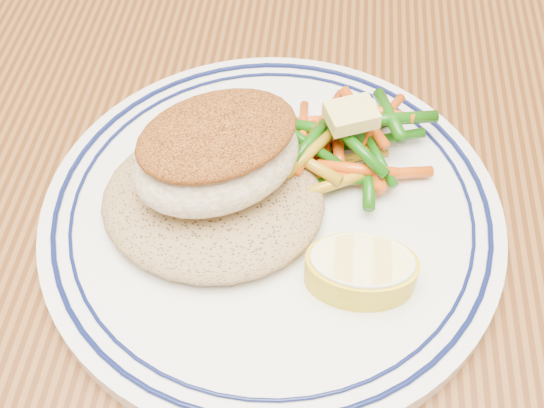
{
  "coord_description": "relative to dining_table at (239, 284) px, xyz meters",
  "views": [
    {
      "loc": [
        0.05,
        -0.25,
        1.08
      ],
      "look_at": [
        0.03,
        -0.01,
        0.77
      ],
      "focal_mm": 45.0,
      "sensor_mm": 36.0,
      "label": 1
    }
  ],
  "objects": [
    {
      "name": "dining_table",
      "position": [
        0.0,
        0.0,
        0.0
      ],
      "size": [
        1.5,
        0.9,
        0.75
      ],
      "color": "#4B270F",
      "rests_on": "ground"
    },
    {
      "name": "plate",
      "position": [
        0.03,
        -0.01,
        0.11
      ],
      "size": [
        0.27,
        0.27,
        0.02
      ],
      "color": "silver",
      "rests_on": "dining_table"
    },
    {
      "name": "rice_pilaf",
      "position": [
        -0.01,
        -0.02,
        0.12
      ],
      "size": [
        0.13,
        0.11,
        0.02
      ],
      "primitive_type": "ellipsoid",
      "color": "olive",
      "rests_on": "plate"
    },
    {
      "name": "fish_fillet",
      "position": [
        -0.0,
        -0.01,
        0.15
      ],
      "size": [
        0.12,
        0.11,
        0.05
      ],
      "color": "beige",
      "rests_on": "rice_pilaf"
    },
    {
      "name": "vegetable_pile",
      "position": [
        0.06,
        0.03,
        0.13
      ],
      "size": [
        0.11,
        0.09,
        0.03
      ],
      "color": "#AA7E12",
      "rests_on": "plate"
    },
    {
      "name": "butter_pat",
      "position": [
        0.07,
        0.03,
        0.15
      ],
      "size": [
        0.03,
        0.03,
        0.01
      ],
      "primitive_type": "cube",
      "rotation": [
        0.0,
        0.0,
        0.4
      ],
      "color": "#DED56D",
      "rests_on": "vegetable_pile"
    },
    {
      "name": "lemon_wedge",
      "position": [
        0.08,
        -0.06,
        0.12
      ],
      "size": [
        0.06,
        0.05,
        0.02
      ],
      "color": "yellow",
      "rests_on": "plate"
    }
  ]
}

